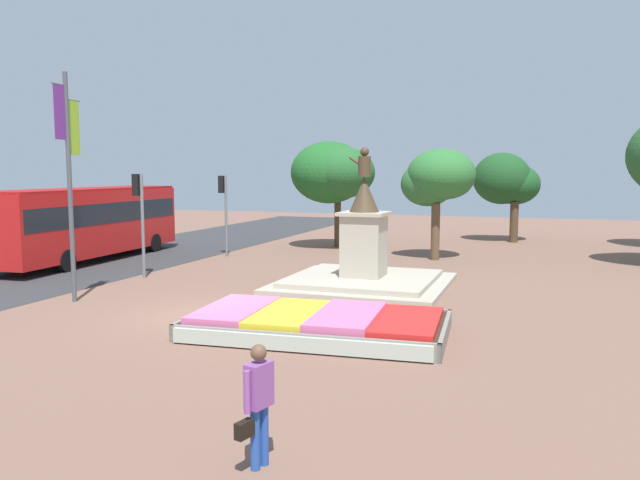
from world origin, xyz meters
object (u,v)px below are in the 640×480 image
flower_planter (316,324)px  city_bus (88,219)px  traffic_light_mid_block (140,206)px  pedestrian_with_handbag (258,399)px  statue_monument (364,262)px  banner_pole (69,176)px  traffic_light_far_corner (224,200)px

flower_planter → city_bus: city_bus is taller
traffic_light_mid_block → city_bus: 5.85m
city_bus → traffic_light_mid_block: bearing=-31.7°
traffic_light_mid_block → pedestrian_with_handbag: size_ratio=2.29×
statue_monument → traffic_light_mid_block: bearing=-171.9°
statue_monument → city_bus: size_ratio=0.52×
traffic_light_mid_block → banner_pole: 4.53m
traffic_light_far_corner → banner_pole: bearing=-87.0°
flower_planter → city_bus: size_ratio=0.59×
flower_planter → banner_pole: (-8.31, 1.15, 3.59)m
traffic_light_far_corner → city_bus: bearing=-146.5°
traffic_light_mid_block → traffic_light_far_corner: size_ratio=1.03×
flower_planter → banner_pole: 9.12m
statue_monument → traffic_light_far_corner: statue_monument is taller
statue_monument → pedestrian_with_handbag: statue_monument is taller
flower_planter → statue_monument: (-0.66, 6.67, 0.57)m
banner_pole → flower_planter: bearing=-7.9°
flower_planter → banner_pole: banner_pole is taller
traffic_light_mid_block → city_bus: size_ratio=0.35×
traffic_light_mid_block → traffic_light_far_corner: 6.36m
traffic_light_far_corner → statue_monument: bearing=-32.2°
traffic_light_mid_block → city_bus: (-4.92, 3.05, -0.84)m
flower_planter → traffic_light_mid_block: 10.79m
traffic_light_mid_block → banner_pole: banner_pole is taller
flower_planter → city_bus: (-13.88, 8.54, 1.60)m
statue_monument → flower_planter: bearing=-84.4°
flower_planter → traffic_light_far_corner: 14.99m
statue_monument → banner_pole: bearing=-144.2°
traffic_light_mid_block → banner_pole: (0.65, -4.34, 1.14)m
traffic_light_mid_block → traffic_light_far_corner: bearing=89.2°
banner_pole → pedestrian_with_handbag: bearing=-38.6°
statue_monument → banner_pole: 9.90m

